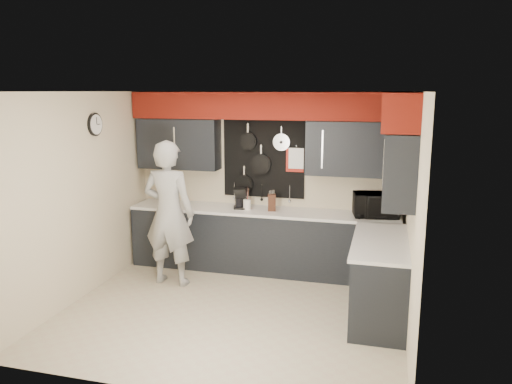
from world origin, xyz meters
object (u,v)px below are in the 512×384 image
(microwave, at_px, (375,205))
(utensil_crock, at_px, (247,204))
(person, at_px, (169,213))
(coffee_maker, at_px, (240,198))
(knife_block, at_px, (272,202))

(microwave, xyz_separation_m, utensil_crock, (-1.81, -0.03, -0.09))
(microwave, height_order, person, person)
(microwave, height_order, coffee_maker, microwave)
(microwave, relative_size, utensil_crock, 4.04)
(coffee_maker, bearing_deg, utensil_crock, -35.60)
(utensil_crock, bearing_deg, knife_block, 1.05)
(microwave, bearing_deg, knife_block, 170.20)
(microwave, bearing_deg, coffee_maker, 168.86)
(knife_block, relative_size, coffee_maker, 0.81)
(microwave, xyz_separation_m, knife_block, (-1.44, -0.03, -0.04))
(knife_block, relative_size, utensil_crock, 1.67)
(knife_block, bearing_deg, utensil_crock, 167.41)
(knife_block, relative_size, person, 0.12)
(coffee_maker, bearing_deg, knife_block, -20.64)
(microwave, bearing_deg, utensil_crock, 170.20)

